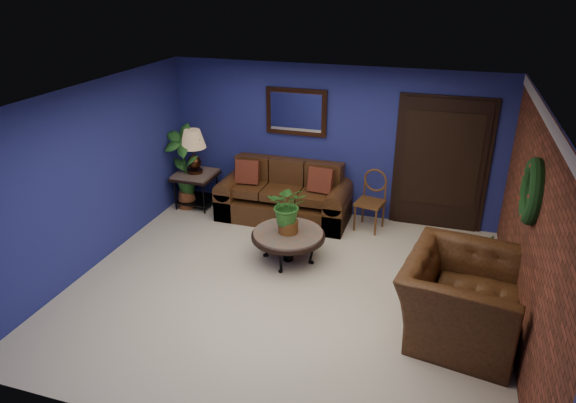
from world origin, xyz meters
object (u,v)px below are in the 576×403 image
(coffee_table, at_px, (288,236))
(side_chair, at_px, (372,196))
(end_table, at_px, (196,180))
(table_lamp, at_px, (193,146))
(sofa, at_px, (285,199))
(armchair, at_px, (462,298))

(coffee_table, relative_size, side_chair, 1.08)
(end_table, relative_size, table_lamp, 0.93)
(table_lamp, height_order, side_chair, table_lamp)
(end_table, height_order, table_lamp, table_lamp)
(coffee_table, xyz_separation_m, table_lamp, (-2.11, 1.34, 0.71))
(sofa, xyz_separation_m, side_chair, (1.44, 0.04, 0.23))
(end_table, distance_m, side_chair, 3.07)
(sofa, relative_size, armchair, 1.50)
(coffee_table, xyz_separation_m, side_chair, (0.96, 1.41, 0.16))
(sofa, height_order, table_lamp, table_lamp)
(coffee_table, distance_m, end_table, 2.50)
(sofa, xyz_separation_m, coffee_table, (0.48, -1.37, 0.07))
(coffee_table, relative_size, end_table, 1.53)
(coffee_table, bearing_deg, table_lamp, 147.59)
(armchair, bearing_deg, end_table, 72.29)
(coffee_table, bearing_deg, armchair, -22.72)
(sofa, relative_size, end_table, 3.14)
(table_lamp, height_order, armchair, table_lamp)
(coffee_table, xyz_separation_m, end_table, (-2.11, 1.34, 0.09))
(sofa, xyz_separation_m, table_lamp, (-1.63, -0.03, 0.78))
(coffee_table, relative_size, armchair, 0.73)
(end_table, relative_size, armchair, 0.48)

